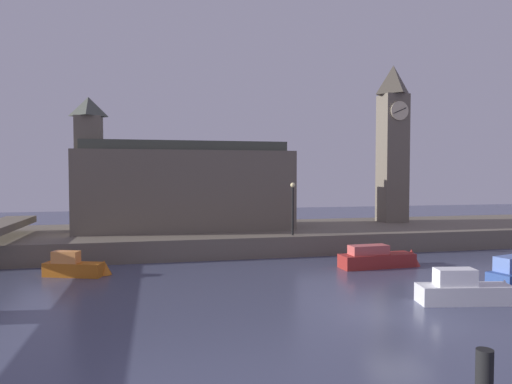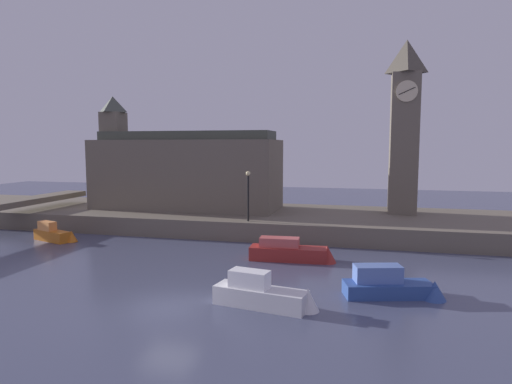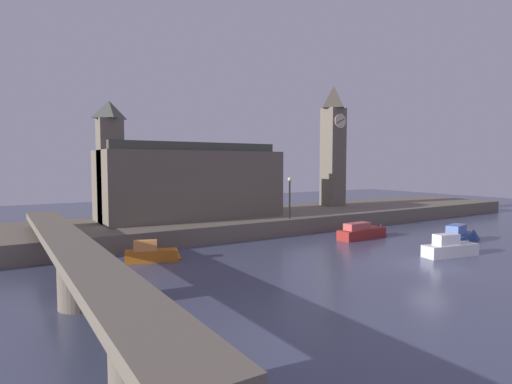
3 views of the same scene
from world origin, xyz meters
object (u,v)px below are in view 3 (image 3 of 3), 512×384
(parliament_hall, at_px, (188,181))
(boat_patrol_orange, at_px, (154,253))
(boat_dinghy_red, at_px, (365,232))
(boat_ferry_white, at_px, (453,248))
(clock_tower, at_px, (333,144))
(streetlamp, at_px, (290,193))
(boat_tour_blue, at_px, (462,235))

(parliament_hall, distance_m, boat_patrol_orange, 12.57)
(parliament_hall, bearing_deg, boat_dinghy_red, -41.87)
(boat_ferry_white, bearing_deg, boat_dinghy_red, 90.16)
(clock_tower, height_order, boat_patrol_orange, clock_tower)
(clock_tower, relative_size, boat_patrol_orange, 3.60)
(parliament_hall, bearing_deg, clock_tower, 3.79)
(streetlamp, height_order, boat_patrol_orange, streetlamp)
(boat_patrol_orange, xyz_separation_m, boat_tour_blue, (24.79, -6.98, -0.01))
(parliament_hall, distance_m, streetlamp, 9.81)
(streetlamp, bearing_deg, parliament_hall, 143.68)
(boat_ferry_white, bearing_deg, parliament_hall, 122.39)
(boat_patrol_orange, height_order, boat_tour_blue, boat_tour_blue)
(parliament_hall, xyz_separation_m, boat_dinghy_red, (12.38, -11.09, -4.48))
(boat_tour_blue, bearing_deg, boat_dinghy_red, 136.01)
(streetlamp, distance_m, boat_ferry_white, 14.89)
(streetlamp, distance_m, boat_tour_blue, 15.41)
(clock_tower, bearing_deg, boat_patrol_orange, -157.33)
(boat_ferry_white, bearing_deg, streetlamp, 108.27)
(clock_tower, relative_size, streetlamp, 3.77)
(clock_tower, distance_m, parliament_hall, 20.22)
(parliament_hall, bearing_deg, boat_tour_blue, -42.56)
(parliament_hall, xyz_separation_m, boat_patrol_orange, (-6.61, -9.71, -4.48))
(clock_tower, height_order, boat_dinghy_red, clock_tower)
(boat_dinghy_red, xyz_separation_m, boat_patrol_orange, (-18.99, 1.38, -0.01))
(boat_dinghy_red, height_order, boat_tour_blue, boat_tour_blue)
(clock_tower, xyz_separation_m, parliament_hall, (-19.77, -1.31, -4.05))
(boat_dinghy_red, distance_m, boat_tour_blue, 8.07)
(clock_tower, height_order, boat_ferry_white, clock_tower)
(clock_tower, distance_m, boat_patrol_orange, 29.83)
(parliament_hall, height_order, boat_tour_blue, parliament_hall)
(boat_ferry_white, bearing_deg, boat_patrol_orange, 152.64)
(boat_ferry_white, height_order, boat_tour_blue, boat_ferry_white)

